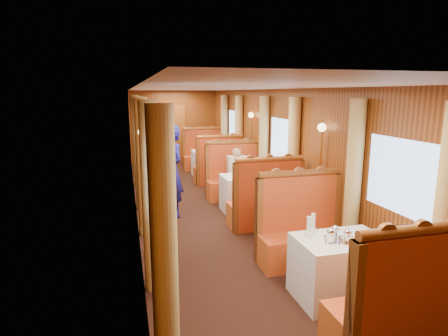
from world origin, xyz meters
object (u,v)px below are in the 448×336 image
object	(u,v)px
banquette_mid_fwd	(265,205)
rose_vase_far	(210,145)
table_far	(211,163)
tea_tray	(340,241)
table_near	(340,268)
fruit_plate	(370,240)
banquette_near_fwd	(400,312)
teapot_back	(335,233)
banquette_near_aft	(302,234)
banquette_far_fwd	(219,168)
teapot_right	(347,237)
rose_vase_mid	(246,167)
steward	(171,171)
teapot_left	(331,237)
banquette_mid_aft	(234,180)
passenger	(237,169)
table_mid	(248,193)
banquette_far_aft	(204,156)

from	to	relation	value
banquette_mid_fwd	rose_vase_far	bearing A→B (deg)	89.96
table_far	tea_tray	size ratio (longest dim) A/B	3.09
table_near	fruit_plate	world-z (taller)	fruit_plate
table_near	banquette_near_fwd	distance (m)	1.02
teapot_back	banquette_near_aft	bearing A→B (deg)	76.34
banquette_far_fwd	teapot_right	distance (m)	6.12
rose_vase_mid	rose_vase_far	distance (m)	3.50
banquette_near_fwd	steward	xyz separation A→B (m)	(-1.56, 4.57, 0.49)
teapot_left	rose_vase_far	xyz separation A→B (m)	(0.20, 7.10, 0.11)
banquette_mid_aft	passenger	size ratio (longest dim) A/B	1.76
banquette_mid_aft	teapot_left	bearing A→B (deg)	-92.41
table_far	fruit_plate	distance (m)	7.17
table_mid	fruit_plate	distance (m)	3.68
banquette_mid_aft	banquette_far_fwd	xyz separation A→B (m)	(0.00, 1.47, 0.00)
rose_vase_mid	passenger	size ratio (longest dim) A/B	0.47
table_near	table_mid	world-z (taller)	same
banquette_near_fwd	table_far	world-z (taller)	banquette_near_fwd
banquette_mid_aft	rose_vase_far	distance (m)	2.56
banquette_mid_fwd	banquette_mid_aft	world-z (taller)	same
table_near	fruit_plate	distance (m)	0.50
teapot_back	passenger	xyz separation A→B (m)	(0.07, 4.24, -0.07)
banquette_far_fwd	teapot_left	world-z (taller)	banquette_far_fwd
teapot_right	fruit_plate	bearing A→B (deg)	16.91
steward	passenger	distance (m)	1.73
fruit_plate	banquette_far_aft	bearing A→B (deg)	91.88
banquette_near_fwd	rose_vase_mid	distance (m)	4.56
banquette_near_fwd	banquette_near_aft	bearing A→B (deg)	90.00
banquette_mid_fwd	banquette_mid_aft	bearing A→B (deg)	90.00
banquette_near_aft	table_far	xyz separation A→B (m)	(0.00, 5.99, -0.05)
banquette_near_aft	tea_tray	bearing A→B (deg)	-93.36
rose_vase_mid	table_far	bearing A→B (deg)	89.35
rose_vase_far	banquette_far_aft	bearing A→B (deg)	90.17
steward	table_near	bearing A→B (deg)	1.89
teapot_left	teapot_right	xyz separation A→B (m)	(0.18, -0.04, -0.00)
tea_tray	teapot_right	distance (m)	0.10
passenger	banquette_far_aft	bearing A→B (deg)	90.00
banquette_far_fwd	banquette_far_aft	distance (m)	2.03
banquette_far_aft	passenger	xyz separation A→B (m)	(-0.00, -3.74, 0.32)
banquette_far_aft	rose_vase_far	bearing A→B (deg)	-89.83
table_far	rose_vase_far	bearing A→B (deg)	83.64
teapot_right	steward	size ratio (longest dim) A/B	0.09
table_mid	passenger	distance (m)	0.86
table_far	teapot_right	world-z (taller)	teapot_right
banquette_mid_aft	passenger	world-z (taller)	banquette_mid_aft
banquette_near_aft	teapot_back	bearing A→B (deg)	-94.12
banquette_far_fwd	steward	xyz separation A→B (m)	(-1.56, -2.43, 0.49)
banquette_near_fwd	table_far	xyz separation A→B (m)	(0.00, 8.01, -0.05)
tea_tray	fruit_plate	bearing A→B (deg)	-14.78
banquette_far_fwd	fruit_plate	bearing A→B (deg)	-87.50
table_mid	passenger	bearing A→B (deg)	90.00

